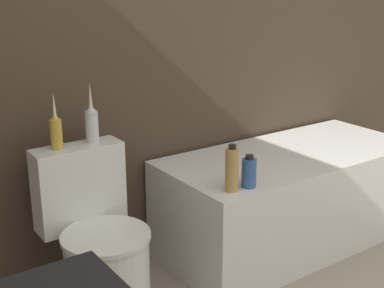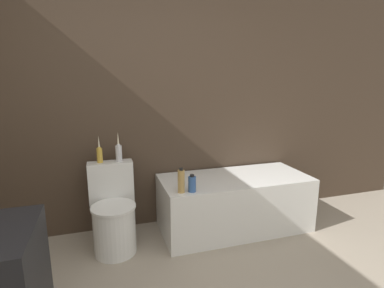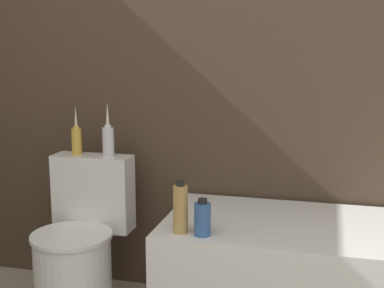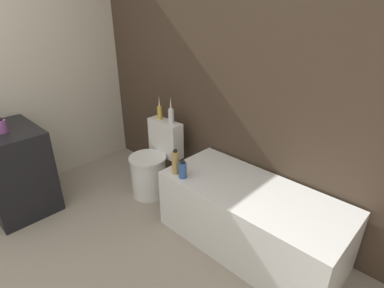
{
  "view_description": "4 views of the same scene",
  "coord_description": "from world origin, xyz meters",
  "px_view_note": "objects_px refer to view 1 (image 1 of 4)",
  "views": [
    {
      "loc": [
        -1.3,
        -0.16,
        1.48
      ],
      "look_at": [
        -0.02,
        1.67,
        0.78
      ],
      "focal_mm": 50.0,
      "sensor_mm": 36.0,
      "label": 1
    },
    {
      "loc": [
        -0.5,
        -0.77,
        1.51
      ],
      "look_at": [
        0.28,
        1.73,
        0.94
      ],
      "focal_mm": 28.0,
      "sensor_mm": 36.0,
      "label": 2
    },
    {
      "loc": [
        0.71,
        -0.44,
        1.32
      ],
      "look_at": [
        0.16,
        1.68,
        0.9
      ],
      "focal_mm": 50.0,
      "sensor_mm": 36.0,
      "label": 3
    },
    {
      "loc": [
        1.78,
        0.09,
        1.86
      ],
      "look_at": [
        0.24,
        1.68,
        0.82
      ],
      "focal_mm": 28.0,
      "sensor_mm": 36.0,
      "label": 4
    }
  ],
  "objects_px": {
    "vase_gold": "(56,131)",
    "vase_silver": "(92,123)",
    "toilet": "(100,253)",
    "shampoo_bottle_short": "(249,172)",
    "bathtub": "(289,197)",
    "shampoo_bottle_tall": "(232,169)"
  },
  "relations": [
    {
      "from": "vase_silver",
      "to": "shampoo_bottle_tall",
      "type": "bearing_deg",
      "value": -39.45
    },
    {
      "from": "toilet",
      "to": "vase_silver",
      "type": "xyz_separation_m",
      "value": [
        0.08,
        0.2,
        0.54
      ]
    },
    {
      "from": "shampoo_bottle_short",
      "to": "toilet",
      "type": "bearing_deg",
      "value": 162.39
    },
    {
      "from": "shampoo_bottle_tall",
      "to": "vase_gold",
      "type": "bearing_deg",
      "value": 148.98
    },
    {
      "from": "shampoo_bottle_short",
      "to": "vase_gold",
      "type": "bearing_deg",
      "value": 151.79
    },
    {
      "from": "toilet",
      "to": "vase_silver",
      "type": "distance_m",
      "value": 0.58
    },
    {
      "from": "vase_silver",
      "to": "shampoo_bottle_tall",
      "type": "height_order",
      "value": "vase_silver"
    },
    {
      "from": "bathtub",
      "to": "shampoo_bottle_tall",
      "type": "xyz_separation_m",
      "value": [
        -0.62,
        -0.24,
        0.37
      ]
    },
    {
      "from": "shampoo_bottle_tall",
      "to": "shampoo_bottle_short",
      "type": "distance_m",
      "value": 0.1
    },
    {
      "from": "shampoo_bottle_tall",
      "to": "shampoo_bottle_short",
      "type": "height_order",
      "value": "shampoo_bottle_tall"
    },
    {
      "from": "shampoo_bottle_short",
      "to": "bathtub",
      "type": "bearing_deg",
      "value": 25.24
    },
    {
      "from": "vase_gold",
      "to": "shampoo_bottle_short",
      "type": "relative_size",
      "value": 1.62
    },
    {
      "from": "vase_gold",
      "to": "vase_silver",
      "type": "xyz_separation_m",
      "value": [
        0.17,
        0.01,
        0.01
      ]
    },
    {
      "from": "toilet",
      "to": "vase_silver",
      "type": "height_order",
      "value": "vase_silver"
    },
    {
      "from": "vase_silver",
      "to": "bathtub",
      "type": "bearing_deg",
      "value": -8.19
    },
    {
      "from": "toilet",
      "to": "bathtub",
      "type": "bearing_deg",
      "value": 1.8
    },
    {
      "from": "shampoo_bottle_tall",
      "to": "shampoo_bottle_short",
      "type": "bearing_deg",
      "value": -5.06
    },
    {
      "from": "vase_gold",
      "to": "shampoo_bottle_tall",
      "type": "relative_size",
      "value": 1.14
    },
    {
      "from": "toilet",
      "to": "vase_gold",
      "type": "bearing_deg",
      "value": 113.89
    },
    {
      "from": "toilet",
      "to": "shampoo_bottle_short",
      "type": "height_order",
      "value": "toilet"
    },
    {
      "from": "bathtub",
      "to": "vase_silver",
      "type": "bearing_deg",
      "value": 171.81
    },
    {
      "from": "vase_silver",
      "to": "shampoo_bottle_short",
      "type": "xyz_separation_m",
      "value": [
        0.58,
        -0.41,
        -0.24
      ]
    }
  ]
}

